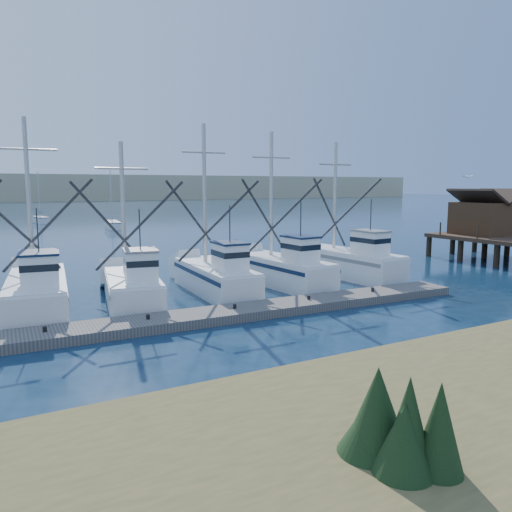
% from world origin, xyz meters
% --- Properties ---
extents(ground, '(500.00, 500.00, 0.00)m').
position_xyz_m(ground, '(0.00, 0.00, 0.00)').
color(ground, '#0D253D').
rests_on(ground, ground).
extents(floating_dock, '(31.01, 2.93, 0.41)m').
position_xyz_m(floating_dock, '(-7.57, 5.24, 0.21)').
color(floating_dock, '#67625C').
rests_on(floating_dock, ground).
extents(dune_ridge, '(360.00, 60.00, 10.00)m').
position_xyz_m(dune_ridge, '(0.00, 210.00, 5.00)').
color(dune_ridge, tan).
rests_on(dune_ridge, ground).
extents(trawler_fleet, '(30.43, 8.73, 9.40)m').
position_xyz_m(trawler_fleet, '(-7.26, 10.25, 0.98)').
color(trawler_fleet, white).
rests_on(trawler_fleet, ground).
extents(sailboat_near, '(2.35, 6.61, 8.10)m').
position_xyz_m(sailboat_near, '(1.35, 55.67, 0.49)').
color(sailboat_near, white).
rests_on(sailboat_near, ground).
extents(sailboat_far, '(2.22, 5.51, 8.10)m').
position_xyz_m(sailboat_far, '(-6.41, 71.58, 0.51)').
color(sailboat_far, white).
rests_on(sailboat_far, ground).
extents(flying_gull, '(1.03, 0.19, 0.19)m').
position_xyz_m(flying_gull, '(13.22, 7.29, 6.53)').
color(flying_gull, white).
rests_on(flying_gull, ground).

